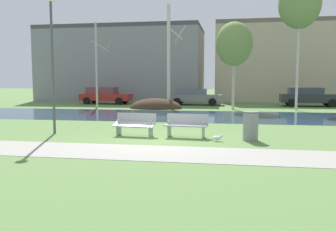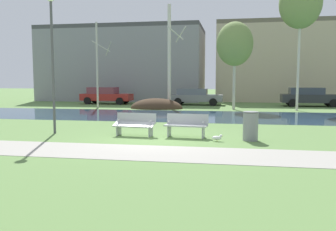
# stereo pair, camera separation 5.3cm
# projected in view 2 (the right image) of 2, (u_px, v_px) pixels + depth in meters

# --- Properties ---
(ground_plane) EXTENTS (120.00, 120.00, 0.00)m
(ground_plane) POSITION_uv_depth(u_px,v_px,m) (189.00, 114.00, 22.63)
(ground_plane) COLOR #5B7F42
(paved_path_strip) EXTENTS (60.00, 2.25, 0.01)m
(paved_path_strip) POSITION_uv_depth(u_px,v_px,m) (140.00, 152.00, 10.61)
(paved_path_strip) COLOR #9E998E
(paved_path_strip) RESTS_ON ground
(river_band) EXTENTS (80.00, 7.02, 0.01)m
(river_band) POSITION_uv_depth(u_px,v_px,m) (186.00, 116.00, 21.44)
(river_band) COLOR #284256
(river_band) RESTS_ON ground
(soil_mound) EXTENTS (3.97, 2.46, 1.55)m
(soil_mound) POSITION_uv_depth(u_px,v_px,m) (156.00, 108.00, 26.89)
(soil_mound) COLOR #423021
(soil_mound) RESTS_ON ground
(bench_left) EXTENTS (1.65, 0.71, 0.87)m
(bench_left) POSITION_uv_depth(u_px,v_px,m) (135.00, 124.00, 13.73)
(bench_left) COLOR #9EA0A3
(bench_left) RESTS_ON ground
(bench_right) EXTENTS (1.65, 0.71, 0.87)m
(bench_right) POSITION_uv_depth(u_px,v_px,m) (186.00, 125.00, 13.39)
(bench_right) COLOR #9EA0A3
(bench_right) RESTS_ON ground
(trash_bin) EXTENTS (0.56, 0.56, 1.04)m
(trash_bin) POSITION_uv_depth(u_px,v_px,m) (251.00, 126.00, 12.65)
(trash_bin) COLOR gray
(trash_bin) RESTS_ON ground
(seagull) EXTENTS (0.40, 0.15, 0.25)m
(seagull) POSITION_uv_depth(u_px,v_px,m) (217.00, 138.00, 12.51)
(seagull) COLOR white
(seagull) RESTS_ON ground
(streetlamp) EXTENTS (0.32, 0.32, 5.50)m
(streetlamp) POSITION_uv_depth(u_px,v_px,m) (52.00, 41.00, 14.02)
(streetlamp) COLOR #4C4C51
(streetlamp) RESTS_ON ground
(birch_far_left) EXTENTS (1.29, 2.29, 6.53)m
(birch_far_left) POSITION_uv_depth(u_px,v_px,m) (98.00, 64.00, 27.38)
(birch_far_left) COLOR #BCB7A8
(birch_far_left) RESTS_ON ground
(birch_left) EXTENTS (1.45, 2.41, 7.83)m
(birch_left) POSITION_uv_depth(u_px,v_px,m) (170.00, 55.00, 27.17)
(birch_left) COLOR beige
(birch_left) RESTS_ON ground
(birch_center_left) EXTENTS (2.61, 2.61, 6.28)m
(birch_center_left) POSITION_uv_depth(u_px,v_px,m) (235.00, 44.00, 25.52)
(birch_center_left) COLOR #BCB7A8
(birch_center_left) RESTS_ON ground
(birch_center) EXTENTS (2.85, 2.85, 9.42)m
(birch_center) POSITION_uv_depth(u_px,v_px,m) (300.00, 4.00, 24.29)
(birch_center) COLOR beige
(birch_center) RESTS_ON ground
(parked_van_nearest_red) EXTENTS (4.51, 1.98, 1.50)m
(parked_van_nearest_red) POSITION_uv_depth(u_px,v_px,m) (106.00, 95.00, 31.92)
(parked_van_nearest_red) COLOR maroon
(parked_van_nearest_red) RESTS_ON ground
(parked_sedan_second_grey) EXTENTS (4.49, 2.03, 1.40)m
(parked_sedan_second_grey) POSITION_uv_depth(u_px,v_px,m) (195.00, 96.00, 30.62)
(parked_sedan_second_grey) COLOR slate
(parked_sedan_second_grey) RESTS_ON ground
(parked_hatch_third_dark) EXTENTS (4.65, 2.01, 1.52)m
(parked_hatch_third_dark) POSITION_uv_depth(u_px,v_px,m) (310.00, 97.00, 28.94)
(parked_hatch_third_dark) COLOR #282B30
(parked_hatch_third_dark) RESTS_ON ground
(building_grey_warehouse) EXTENTS (16.65, 8.13, 7.58)m
(building_grey_warehouse) POSITION_uv_depth(u_px,v_px,m) (125.00, 65.00, 38.30)
(building_grey_warehouse) COLOR gray
(building_grey_warehouse) RESTS_ON ground
(building_beige_block) EXTENTS (17.45, 8.88, 7.86)m
(building_beige_block) POSITION_uv_depth(u_px,v_px,m) (303.00, 63.00, 36.95)
(building_beige_block) COLOR #BCAD8E
(building_beige_block) RESTS_ON ground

